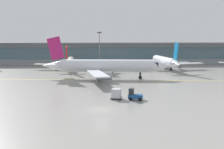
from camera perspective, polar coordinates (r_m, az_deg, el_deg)
ground_plane at (r=42.64m, az=-2.30°, el=-7.40°), size 400.00×400.00×0.00m
taxiway_centreline_stripe at (r=73.06m, az=-0.82°, el=-1.17°), size 109.52×11.00×0.01m
terminal_concourse at (r=121.29m, az=-2.76°, el=4.58°), size 187.81×11.00×9.60m
gate_airplane_1 at (r=99.79m, az=-9.00°, el=2.60°), size 25.21×27.08×8.98m
gate_airplane_2 at (r=99.42m, az=11.03°, el=2.75°), size 28.54×30.71×10.17m
taxiing_regional_jet at (r=74.63m, az=-1.23°, el=1.75°), size 35.67×33.01×11.81m
baggage_tug at (r=49.18m, az=4.73°, el=-4.35°), size 2.85×2.10×2.10m
cargo_dolly_lead at (r=49.57m, az=0.90°, el=-4.05°), size 2.41×2.04×1.94m
apron_light_mast_1 at (r=112.97m, az=-2.68°, el=5.77°), size 1.80×0.36×13.99m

